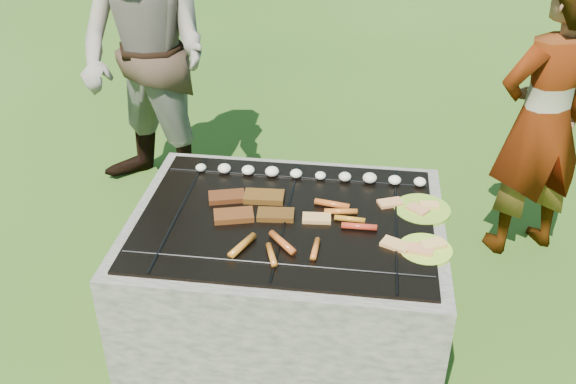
# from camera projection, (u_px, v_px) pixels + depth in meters

# --- Properties ---
(lawn) EXTENTS (60.00, 60.00, 0.00)m
(lawn) POSITION_uv_depth(u_px,v_px,m) (287.00, 326.00, 2.98)
(lawn) COLOR #1D4310
(lawn) RESTS_ON ground
(fire_pit) EXTENTS (1.30, 1.00, 0.62)m
(fire_pit) POSITION_uv_depth(u_px,v_px,m) (287.00, 278.00, 2.83)
(fire_pit) COLOR gray
(fire_pit) RESTS_ON ground
(mushrooms) EXTENTS (1.05, 0.06, 0.04)m
(mushrooms) POSITION_uv_depth(u_px,v_px,m) (309.00, 174.00, 2.91)
(mushrooms) COLOR beige
(mushrooms) RESTS_ON fire_pit
(pork_slabs) EXTENTS (0.40, 0.28, 0.03)m
(pork_slabs) POSITION_uv_depth(u_px,v_px,m) (250.00, 205.00, 2.70)
(pork_slabs) COLOR brown
(pork_slabs) RESTS_ON fire_pit
(sausages) EXTENTS (0.56, 0.47, 0.03)m
(sausages) POSITION_uv_depth(u_px,v_px,m) (308.00, 231.00, 2.54)
(sausages) COLOR orange
(sausages) RESTS_ON fire_pit
(bread_on_grate) EXTENTS (0.44, 0.40, 0.02)m
(bread_on_grate) POSITION_uv_depth(u_px,v_px,m) (363.00, 222.00, 2.60)
(bread_on_grate) COLOR #DFAF72
(bread_on_grate) RESTS_ON fire_pit
(plate_far) EXTENTS (0.30, 0.30, 0.03)m
(plate_far) POSITION_uv_depth(u_px,v_px,m) (422.00, 209.00, 2.70)
(plate_far) COLOR gold
(plate_far) RESTS_ON fire_pit
(plate_near) EXTENTS (0.26, 0.26, 0.03)m
(plate_near) POSITION_uv_depth(u_px,v_px,m) (426.00, 249.00, 2.46)
(plate_near) COLOR #DCF139
(plate_near) RESTS_ON fire_pit
(cook) EXTENTS (0.64, 0.55, 1.48)m
(cook) POSITION_uv_depth(u_px,v_px,m) (543.00, 122.00, 3.13)
(cook) COLOR gray
(cook) RESTS_ON ground
(bystander) EXTENTS (1.04, 0.96, 1.73)m
(bystander) POSITION_uv_depth(u_px,v_px,m) (145.00, 58.00, 3.53)
(bystander) COLOR #A09585
(bystander) RESTS_ON ground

